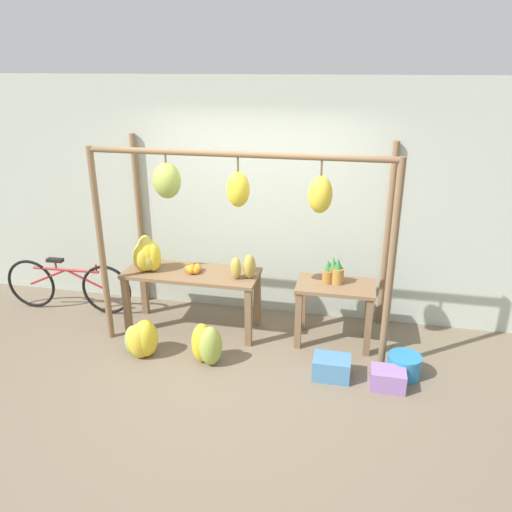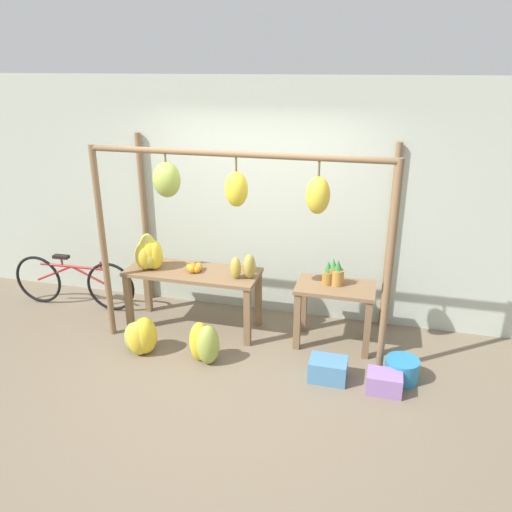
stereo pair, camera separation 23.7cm
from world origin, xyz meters
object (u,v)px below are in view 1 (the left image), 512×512
at_px(papaya_pile, 244,267).
at_px(fruit_crate_purple, 388,379).
at_px(banana_pile_on_table, 147,256).
at_px(parked_bicycle, 68,285).
at_px(pineapple_cluster, 333,273).
at_px(banana_pile_ground_right, 207,344).
at_px(orange_pile, 193,269).
at_px(banana_pile_ground_left, 142,339).
at_px(fruit_crate_white, 332,367).
at_px(blue_bucket, 404,366).

height_order(papaya_pile, fruit_crate_purple, papaya_pile).
height_order(banana_pile_on_table, parked_bicycle, banana_pile_on_table).
bearing_deg(pineapple_cluster, banana_pile_ground_right, -148.41).
bearing_deg(orange_pile, pineapple_cluster, 2.87).
height_order(orange_pile, banana_pile_ground_left, orange_pile).
relative_size(fruit_crate_white, fruit_crate_purple, 1.11).
relative_size(banana_pile_ground_right, fruit_crate_purple, 1.34).
height_order(orange_pile, pineapple_cluster, pineapple_cluster).
xyz_separation_m(banana_pile_on_table, fruit_crate_white, (2.14, -0.60, -0.78)).
height_order(fruit_crate_white, blue_bucket, blue_bucket).
relative_size(pineapple_cluster, banana_pile_ground_left, 0.71).
xyz_separation_m(pineapple_cluster, banana_pile_ground_left, (-1.93, -0.74, -0.63)).
distance_m(banana_pile_ground_right, parked_bicycle, 2.19).
distance_m(banana_pile_on_table, banana_pile_ground_right, 1.26).
xyz_separation_m(fruit_crate_white, parked_bicycle, (-3.32, 0.78, 0.23)).
relative_size(pineapple_cluster, papaya_pile, 0.98).
xyz_separation_m(pineapple_cluster, papaya_pile, (-0.95, -0.12, 0.03)).
bearing_deg(parked_bicycle, blue_bucket, -8.56).
distance_m(orange_pile, blue_bucket, 2.45).
distance_m(pineapple_cluster, blue_bucket, 1.18).
distance_m(banana_pile_on_table, parked_bicycle, 1.31).
distance_m(pineapple_cluster, parked_bicycle, 3.28).
height_order(banana_pile_on_table, papaya_pile, banana_pile_on_table).
xyz_separation_m(banana_pile_on_table, fruit_crate_purple, (2.68, -0.66, -0.79)).
bearing_deg(pineapple_cluster, papaya_pile, -172.87).
bearing_deg(parked_bicycle, fruit_crate_purple, -12.27).
bearing_deg(blue_bucket, fruit_crate_purple, -124.51).
height_order(banana_pile_on_table, orange_pile, banana_pile_on_table).
xyz_separation_m(pineapple_cluster, blue_bucket, (0.77, -0.55, -0.70)).
bearing_deg(blue_bucket, parked_bicycle, 171.44).
distance_m(banana_pile_on_table, fruit_crate_purple, 2.88).
height_order(banana_pile_ground_right, parked_bicycle, parked_bicycle).
distance_m(pineapple_cluster, papaya_pile, 0.96).
height_order(banana_pile_on_table, banana_pile_ground_left, banana_pile_on_table).
relative_size(pineapple_cluster, fruit_crate_purple, 0.90).
xyz_separation_m(banana_pile_ground_right, fruit_crate_purple, (1.82, -0.05, -0.12)).
bearing_deg(pineapple_cluster, parked_bicycle, 179.11).
bearing_deg(banana_pile_on_table, banana_pile_ground_right, -35.22).
bearing_deg(banana_pile_ground_left, banana_pile_ground_right, -0.31).
bearing_deg(banana_pile_ground_right, orange_pile, 117.27).
bearing_deg(banana_pile_ground_left, pineapple_cluster, 20.99).
height_order(parked_bicycle, papaya_pile, papaya_pile).
height_order(orange_pile, fruit_crate_white, orange_pile).
xyz_separation_m(parked_bicycle, fruit_crate_purple, (3.85, -0.84, -0.24)).
bearing_deg(fruit_crate_purple, blue_bucket, 55.49).
distance_m(pineapple_cluster, banana_pile_ground_right, 1.54).
distance_m(banana_pile_ground_right, blue_bucket, 1.99).
height_order(banana_pile_on_table, fruit_crate_purple, banana_pile_on_table).
bearing_deg(banana_pile_ground_right, banana_pile_ground_left, 179.69).
xyz_separation_m(pineapple_cluster, banana_pile_ground_right, (-1.21, -0.74, -0.60)).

